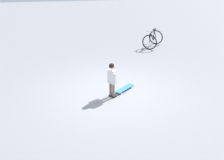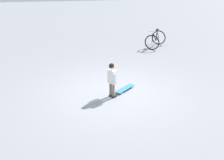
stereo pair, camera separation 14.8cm
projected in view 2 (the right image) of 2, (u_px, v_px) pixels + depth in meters
name	position (u px, v px, depth m)	size (l,w,h in m)	color
ground_plane	(113.00, 92.00, 7.50)	(50.00, 50.00, 0.00)	gray
child_person	(112.00, 77.00, 6.96)	(0.40, 0.27, 1.06)	brown
skateboard	(125.00, 89.00, 7.60)	(0.64, 0.71, 0.07)	teal
bicycle_mid	(155.00, 39.00, 11.78)	(1.28, 1.21, 0.85)	black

